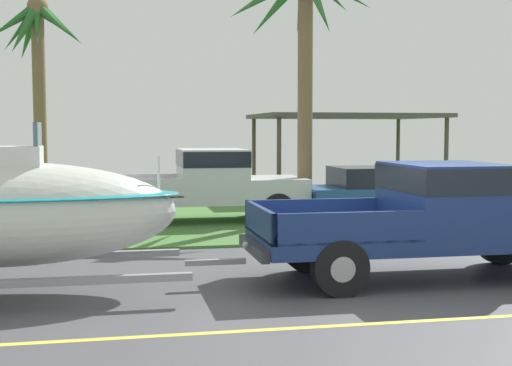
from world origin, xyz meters
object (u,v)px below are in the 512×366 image
object	(u,v)px
parked_pickup_background	(211,182)
carport_awning	(345,118)
parked_sedan_far	(388,194)
palm_tree_near_left	(301,24)
pickup_truck_towing	(444,214)
palm_tree_near_right	(38,49)

from	to	relation	value
parked_pickup_background	carport_awning	bearing A→B (deg)	47.34
parked_sedan_far	carport_awning	bearing A→B (deg)	81.70
parked_sedan_far	palm_tree_near_left	size ratio (longest dim) A/B	0.68
pickup_truck_towing	carport_awning	distance (m)	13.59
palm_tree_near_left	parked_sedan_far	bearing A→B (deg)	-5.10
palm_tree_near_right	parked_pickup_background	bearing A→B (deg)	-49.56
parked_sedan_far	palm_tree_near_right	size ratio (longest dim) A/B	0.70
pickup_truck_towing	carport_awning	size ratio (longest dim) A/B	0.91
parked_pickup_background	parked_sedan_far	size ratio (longest dim) A/B	1.25
pickup_truck_towing	parked_pickup_background	xyz separation A→B (m)	(-2.70, 7.25, 0.02)
parked_pickup_background	parked_sedan_far	world-z (taller)	parked_pickup_background
palm_tree_near_left	parked_pickup_background	bearing A→B (deg)	176.64
palm_tree_near_right	palm_tree_near_left	bearing A→B (deg)	-38.84
pickup_truck_towing	palm_tree_near_right	world-z (taller)	palm_tree_near_right
palm_tree_near_right	pickup_truck_towing	bearing A→B (deg)	-60.02
parked_pickup_background	palm_tree_near_right	distance (m)	8.02
parked_sedan_far	carport_awning	size ratio (longest dim) A/B	0.73
parked_pickup_background	palm_tree_near_right	world-z (taller)	palm_tree_near_right
parked_pickup_background	carport_awning	xyz separation A→B (m)	(5.47, 5.94, 1.69)
pickup_truck_towing	palm_tree_near_left	distance (m)	8.15
parked_pickup_background	carport_awning	size ratio (longest dim) A/B	0.91
pickup_truck_towing	parked_sedan_far	xyz separation A→B (m)	(1.86, 6.92, -0.34)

